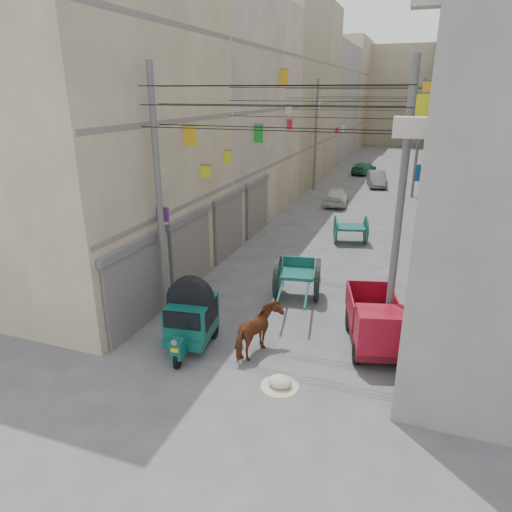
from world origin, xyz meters
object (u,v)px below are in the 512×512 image
at_px(auto_rickshaw, 191,316).
at_px(tonga_cart, 297,278).
at_px(distant_car_white, 337,196).
at_px(distant_car_grey, 377,179).
at_px(feed_sack, 280,381).
at_px(second_cart, 351,229).
at_px(horse, 258,332).
at_px(mini_truck, 375,328).
at_px(distant_car_green, 364,168).

height_order(auto_rickshaw, tonga_cart, auto_rickshaw).
bearing_deg(distant_car_white, distant_car_grey, -108.60).
bearing_deg(feed_sack, tonga_cart, 100.47).
bearing_deg(tonga_cart, second_cart, 73.40).
height_order(auto_rickshaw, distant_car_white, auto_rickshaw).
bearing_deg(feed_sack, horse, 129.41).
xyz_separation_m(mini_truck, feed_sack, (-2.07, -2.51, -0.64)).
height_order(auto_rickshaw, distant_car_green, auto_rickshaw).
height_order(mini_truck, horse, mini_truck).
relative_size(distant_car_white, distant_car_green, 0.96).
relative_size(tonga_cart, horse, 2.09).
distance_m(distant_car_white, distant_car_green, 12.90).
relative_size(tonga_cart, second_cart, 1.92).
bearing_deg(horse, distant_car_white, -74.41).
relative_size(feed_sack, horse, 0.36).
xyz_separation_m(tonga_cart, distant_car_grey, (0.54, 22.45, -0.21)).
xyz_separation_m(mini_truck, second_cart, (-2.22, 9.96, -0.06)).
bearing_deg(tonga_cart, mini_truck, -52.61).
distance_m(auto_rickshaw, mini_truck, 5.32).
height_order(second_cart, horse, horse).
distance_m(horse, distant_car_white, 19.20).
distance_m(tonga_cart, distant_car_white, 15.17).
xyz_separation_m(feed_sack, distant_car_green, (-2.17, 33.33, 0.39)).
xyz_separation_m(auto_rickshaw, tonga_cart, (2.07, 4.25, -0.17)).
relative_size(mini_truck, distant_car_white, 0.89).
relative_size(tonga_cart, feed_sack, 5.84).
bearing_deg(mini_truck, horse, -173.11).
relative_size(second_cart, distant_car_grey, 0.52).
xyz_separation_m(mini_truck, horse, (-3.11, -1.24, -0.07)).
distance_m(auto_rickshaw, distant_car_white, 19.38).
distance_m(tonga_cart, feed_sack, 5.45).
bearing_deg(distant_car_white, feed_sack, 91.98).
height_order(feed_sack, distant_car_grey, distant_car_grey).
height_order(second_cart, distant_car_green, second_cart).
bearing_deg(feed_sack, distant_car_grey, 90.92).
bearing_deg(distant_car_green, auto_rickshaw, 99.18).
relative_size(distant_car_white, distant_car_grey, 0.98).
relative_size(second_cart, feed_sack, 3.05).
xyz_separation_m(auto_rickshaw, feed_sack, (3.05, -1.07, -0.82)).
relative_size(auto_rickshaw, distant_car_green, 0.65).
xyz_separation_m(auto_rickshaw, mini_truck, (5.12, 1.45, -0.18)).
height_order(horse, distant_car_grey, horse).
bearing_deg(auto_rickshaw, horse, -2.29).
bearing_deg(distant_car_white, second_cart, 100.63).
bearing_deg(second_cart, feed_sack, -104.97).
bearing_deg(tonga_cart, distant_car_grey, 78.61).
bearing_deg(distant_car_grey, distant_car_green, 94.93).
distance_m(mini_truck, horse, 3.35).
distance_m(feed_sack, distant_car_grey, 27.77).
bearing_deg(distant_car_grey, tonga_cart, -103.60).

